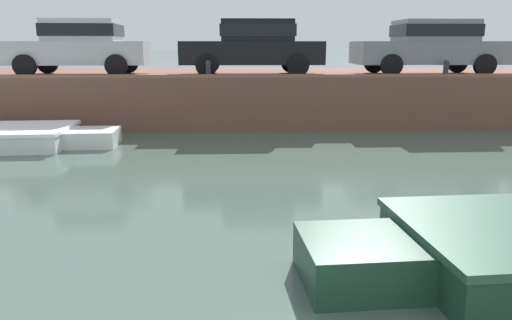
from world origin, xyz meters
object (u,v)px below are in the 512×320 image
car_left_inner_black (254,45)px  mooring_bollard_mid (208,68)px  car_leftmost_silver (81,45)px  mooring_bollard_east (446,68)px  car_centre_grey (430,45)px

car_left_inner_black → mooring_bollard_mid: size_ratio=9.05×
car_leftmost_silver → mooring_bollard_east: car_leftmost_silver is taller
car_centre_grey → mooring_bollard_east: 1.25m
mooring_bollard_mid → car_leftmost_silver: bearing=163.4°
car_left_inner_black → mooring_bollard_east: car_left_inner_black is taller
car_left_inner_black → car_centre_grey: 5.13m
car_left_inner_black → mooring_bollard_east: 5.35m
mooring_bollard_mid → car_left_inner_black: bearing=41.3°
car_leftmost_silver → mooring_bollard_east: (10.10, -1.09, -0.61)m
mooring_bollard_mid → mooring_bollard_east: 6.44m
mooring_bollard_east → car_leftmost_silver: bearing=173.8°
mooring_bollard_mid → mooring_bollard_east: same height
car_leftmost_silver → mooring_bollard_mid: size_ratio=8.85×
mooring_bollard_mid → car_centre_grey: bearing=9.7°
car_left_inner_black → mooring_bollard_east: (5.20, -1.09, -0.61)m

